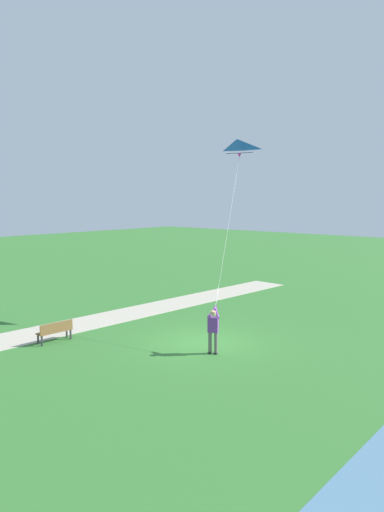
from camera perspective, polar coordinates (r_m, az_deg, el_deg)
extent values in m
plane|color=#33702D|center=(20.11, 1.44, -10.46)|extent=(120.00, 120.00, 0.00)
cube|color=#B7AD99|center=(23.33, -13.97, -8.18)|extent=(4.12, 32.08, 0.02)
cube|color=#232328|center=(18.80, 2.21, -11.62)|extent=(0.20, 0.26, 0.06)
cylinder|color=slate|center=(18.65, 2.20, -10.42)|extent=(0.14, 0.14, 0.82)
cube|color=#232328|center=(18.75, 2.94, -11.68)|extent=(0.20, 0.26, 0.06)
cylinder|color=slate|center=(18.60, 2.93, -10.47)|extent=(0.14, 0.14, 0.82)
cube|color=#753899|center=(18.42, 2.58, -8.34)|extent=(0.46, 0.37, 0.60)
sphere|color=beige|center=(18.31, 2.59, -6.95)|extent=(0.22, 0.22, 0.22)
ellipsoid|color=tan|center=(18.28, 2.58, -6.84)|extent=(0.30, 0.30, 0.13)
cylinder|color=#753899|center=(18.54, 2.47, -6.80)|extent=(0.12, 0.56, 0.43)
cylinder|color=#753899|center=(18.50, 3.00, -6.83)|extent=(0.51, 0.39, 0.43)
sphere|color=beige|center=(18.64, 2.84, -6.32)|extent=(0.10, 0.10, 0.10)
pyramid|color=blue|center=(23.21, 5.47, 12.98)|extent=(1.61, 1.01, 0.51)
cone|color=#E02D9E|center=(23.48, 5.79, 12.08)|extent=(0.24, 0.24, 0.22)
cylinder|color=black|center=(23.49, 5.79, 12.35)|extent=(1.38, 0.34, 0.02)
cylinder|color=silver|center=(20.79, 4.47, 3.88)|extent=(2.36, 4.81, 6.35)
cube|color=brown|center=(20.91, -16.38, -8.77)|extent=(0.52, 1.52, 0.05)
cube|color=brown|center=(20.69, -16.14, -8.29)|extent=(0.12, 1.50, 0.40)
cube|color=#2D2D33|center=(20.81, -18.20, -9.57)|extent=(0.06, 0.06, 0.45)
cube|color=#2D2D33|center=(20.53, -17.78, -9.77)|extent=(0.06, 0.06, 0.45)
cube|color=#2D2D33|center=(21.42, -14.99, -8.97)|extent=(0.06, 0.06, 0.45)
cube|color=#2D2D33|center=(21.16, -14.54, -9.16)|extent=(0.06, 0.06, 0.45)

